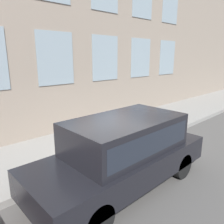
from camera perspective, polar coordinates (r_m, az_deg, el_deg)
The scene contains 6 objects.
ground_plane at distance 6.98m, azimuth -0.03°, elevation -12.78°, with size 80.00×80.00×0.00m, color #514F4C.
sidewalk at distance 8.05m, azimuth -7.73°, elevation -8.42°, with size 3.12×60.00×0.18m.
building_facade at distance 9.08m, azimuth -15.92°, elevation 25.94°, with size 0.33×40.00×10.19m.
fire_hydrant at distance 7.07m, azimuth -2.41°, elevation -7.36°, with size 0.30×0.43×0.77m.
person at distance 7.55m, azimuth 2.24°, elevation -3.23°, with size 0.29×0.19×1.21m.
parked_truck_charcoal_near at distance 5.42m, azimuth 3.07°, elevation -9.46°, with size 1.86×4.72×1.76m.
Camera 1 is at (-4.53, 4.26, 3.18)m, focal length 35.00 mm.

